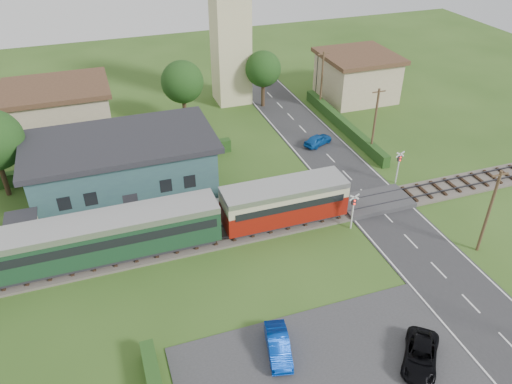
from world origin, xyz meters
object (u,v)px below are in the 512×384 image
object	(u,v)px
equipment_hut	(24,231)
station_building	(123,166)
church_tower	(230,16)
car_on_road	(318,140)
house_east	(357,75)
pedestrian_far	(47,231)
train	(63,245)
car_park_dark	(421,355)
pedestrian_near	(204,203)
house_west	(60,110)
crossing_signal_near	(353,206)
crossing_signal_far	(399,163)
car_park_blue	(278,345)

from	to	relation	value
equipment_hut	station_building	distance (m)	9.92
church_tower	car_on_road	world-z (taller)	church_tower
house_east	pedestrian_far	distance (m)	41.05
train	pedestrian_far	world-z (taller)	train
car_on_road	car_park_dark	size ratio (longest dim) A/B	0.82
house_east	car_park_dark	distance (m)	40.71
car_on_road	pedestrian_near	world-z (taller)	pedestrian_near
house_west	crossing_signal_near	xyz separation A→B (m)	(21.40, -25.41, -0.65)
equipment_hut	house_west	distance (m)	20.05
crossing_signal_near	car_park_dark	size ratio (longest dim) A/B	0.81
station_building	house_west	distance (m)	14.87
station_building	crossing_signal_far	size ratio (longest dim) A/B	4.88
crossing_signal_near	car_park_dark	bearing A→B (deg)	-100.65
house_east	car_on_road	distance (m)	14.65
house_west	train	bearing A→B (deg)	-90.65
house_east	pedestrian_near	world-z (taller)	house_east
crossing_signal_far	pedestrian_near	distance (m)	17.95
equipment_hut	house_west	bearing A→B (deg)	81.38
church_tower	car_park_dark	bearing A→B (deg)	-91.44
crossing_signal_near	crossing_signal_far	distance (m)	8.65
equipment_hut	car_park_dark	size ratio (longest dim) A/B	0.63
crossing_signal_far	car_park_dark	world-z (taller)	crossing_signal_far
car_on_road	pedestrian_far	bearing A→B (deg)	82.66
equipment_hut	crossing_signal_near	bearing A→B (deg)	-12.94
car_park_dark	equipment_hut	bearing A→B (deg)	179.32
pedestrian_near	pedestrian_far	bearing A→B (deg)	1.09
car_park_dark	crossing_signal_far	bearing A→B (deg)	101.03
car_on_road	crossing_signal_near	bearing A→B (deg)	140.88
crossing_signal_near	car_park_blue	xyz separation A→B (m)	(-10.02, -9.60, -1.46)
car_park_blue	car_park_dark	distance (m)	8.29
crossing_signal_far	car_park_blue	distance (m)	22.49
crossing_signal_far	car_on_road	world-z (taller)	crossing_signal_far
car_on_road	car_park_blue	size ratio (longest dim) A/B	0.92
house_west	house_east	xyz separation A→B (m)	(35.00, -1.00, 0.00)
station_building	train	xyz separation A→B (m)	(-5.26, -8.99, -0.52)
equipment_hut	car_on_road	size ratio (longest dim) A/B	0.76
crossing_signal_near	pedestrian_near	xyz separation A→B (m)	(-10.71, 5.63, -0.87)
house_west	station_building	bearing A→B (deg)	-70.35
car_on_road	equipment_hut	bearing A→B (deg)	81.88
station_building	pedestrian_far	bearing A→B (deg)	-138.51
church_tower	pedestrian_far	size ratio (longest dim) A/B	9.26
crossing_signal_near	pedestrian_near	distance (m)	12.13
house_west	car_park_blue	bearing A→B (deg)	-71.99
station_building	crossing_signal_far	bearing A→B (deg)	-15.63
house_east	pedestrian_near	bearing A→B (deg)	-142.32
car_on_road	pedestrian_far	distance (m)	27.75
house_east	crossing_signal_far	distance (m)	20.64
train	car_park_dark	bearing A→B (deg)	-38.63
church_tower	house_east	world-z (taller)	church_tower
train	car_park_dark	distance (m)	24.65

